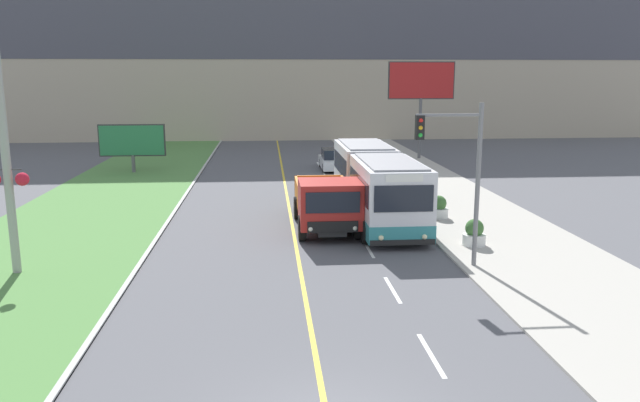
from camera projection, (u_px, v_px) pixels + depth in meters
The scene contains 11 objects.
lane_marking_centre at pixel (337, 386), 13.39m from camera, with size 2.88×140.00×0.01m.
apartment_block_background at pixel (275, 26), 64.42m from camera, with size 80.00×8.04×22.88m.
city_bus at pixel (375, 183), 29.12m from camera, with size 2.69×12.36×3.08m.
dump_truck at pixel (327, 205), 26.14m from camera, with size 2.58×6.78×2.37m.
car_distant at pixel (334, 160), 43.69m from camera, with size 1.80×4.30×1.45m.
utility_pole_near at pixel (1, 112), 19.93m from camera, with size 1.80×0.44×11.49m.
traffic_light_mast at pixel (459, 164), 20.87m from camera, with size 2.28×0.32×5.65m.
billboard_large at pixel (421, 84), 48.08m from camera, with size 5.18×0.24×7.53m.
billboard_small at pixel (132, 141), 41.99m from camera, with size 4.41×0.24×3.28m.
planter_round_near at pixel (474, 234), 24.02m from camera, with size 0.88×0.88×1.03m.
planter_round_second at pixel (439, 208), 28.61m from camera, with size 0.88×0.88×1.04m.
Camera 1 is at (-1.08, -10.36, 6.57)m, focal length 35.00 mm.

